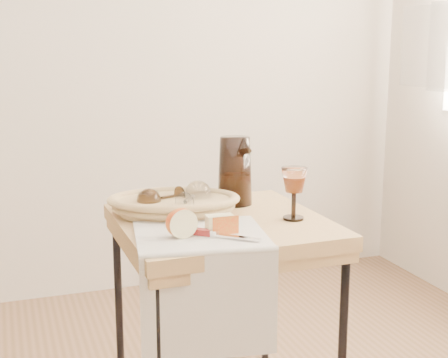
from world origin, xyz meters
name	(u,v)px	position (x,y,z in m)	size (l,w,h in m)	color
wall_back	(48,12)	(0.00, 1.80, 1.35)	(3.60, 0.00, 2.70)	beige
side_table	(222,337)	(0.34, 0.40, 0.36)	(0.57, 0.57, 0.73)	brown
tea_towel	(200,235)	(0.23, 0.26, 0.73)	(0.33, 0.30, 0.01)	white
bread_basket	(174,205)	(0.22, 0.49, 0.75)	(0.34, 0.23, 0.05)	#957D57
goblet_lying_a	(162,198)	(0.19, 0.50, 0.77)	(0.12, 0.07, 0.07)	#4F371E
goblet_lying_b	(192,197)	(0.27, 0.47, 0.78)	(0.13, 0.08, 0.08)	white
pitcher	(235,171)	(0.43, 0.55, 0.83)	(0.15, 0.23, 0.25)	black
wine_goblet	(294,193)	(0.53, 0.32, 0.80)	(0.07, 0.07, 0.15)	white
apple_half	(180,222)	(0.18, 0.25, 0.77)	(0.08, 0.04, 0.07)	#C70804
apple_wedge	(220,224)	(0.28, 0.25, 0.76)	(0.07, 0.04, 0.05)	#F4EDAE
table_knife	(217,234)	(0.26, 0.22, 0.74)	(0.21, 0.02, 0.02)	silver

